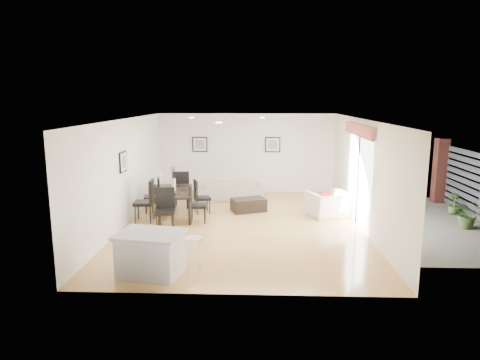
{
  "coord_description": "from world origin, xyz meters",
  "views": [
    {
      "loc": [
        0.35,
        -10.6,
        3.2
      ],
      "look_at": [
        -0.08,
        0.4,
        1.1
      ],
      "focal_mm": 32.0,
      "sensor_mm": 36.0,
      "label": 1
    }
  ],
  "objects_px": {
    "side_table": "(160,194)",
    "bar_stool": "(193,243)",
    "dining_table": "(174,193)",
    "dining_chair_efar": "(199,195)",
    "sofa": "(229,190)",
    "dining_chair_foot": "(181,187)",
    "dining_chair_wfar": "(155,193)",
    "dining_chair_enear": "(195,202)",
    "kitchen_island": "(150,253)",
    "dining_chair_wnear": "(147,198)",
    "armchair": "(329,204)",
    "dining_chair_head": "(165,206)",
    "coffee_table": "(249,205)"
  },
  "relations": [
    {
      "from": "armchair",
      "to": "coffee_table",
      "type": "distance_m",
      "value": 2.26
    },
    {
      "from": "dining_chair_head",
      "to": "bar_stool",
      "type": "xyz_separation_m",
      "value": [
        1.11,
        -2.77,
        0.03
      ]
    },
    {
      "from": "dining_chair_foot",
      "to": "coffee_table",
      "type": "distance_m",
      "value": 2.09
    },
    {
      "from": "dining_chair_head",
      "to": "side_table",
      "type": "height_order",
      "value": "dining_chair_head"
    },
    {
      "from": "sofa",
      "to": "dining_chair_wnear",
      "type": "bearing_deg",
      "value": 39.62
    },
    {
      "from": "dining_chair_wnear",
      "to": "bar_stool",
      "type": "height_order",
      "value": "dining_chair_wnear"
    },
    {
      "from": "dining_chair_efar",
      "to": "kitchen_island",
      "type": "relative_size",
      "value": 0.74
    },
    {
      "from": "dining_chair_foot",
      "to": "kitchen_island",
      "type": "bearing_deg",
      "value": 88.67
    },
    {
      "from": "sofa",
      "to": "dining_chair_head",
      "type": "distance_m",
      "value": 3.55
    },
    {
      "from": "dining_table",
      "to": "bar_stool",
      "type": "height_order",
      "value": "dining_table"
    },
    {
      "from": "dining_chair_wnear",
      "to": "dining_chair_foot",
      "type": "xyz_separation_m",
      "value": [
        0.63,
        1.54,
        -0.01
      ]
    },
    {
      "from": "dining_chair_enear",
      "to": "dining_chair_foot",
      "type": "height_order",
      "value": "dining_chair_foot"
    },
    {
      "from": "dining_table",
      "to": "kitchen_island",
      "type": "distance_m",
      "value": 3.9
    },
    {
      "from": "side_table",
      "to": "dining_chair_head",
      "type": "bearing_deg",
      "value": -74.76
    },
    {
      "from": "sofa",
      "to": "dining_chair_foot",
      "type": "bearing_deg",
      "value": 25.16
    },
    {
      "from": "armchair",
      "to": "dining_chair_wnear",
      "type": "relative_size",
      "value": 0.94
    },
    {
      "from": "dining_chair_head",
      "to": "side_table",
      "type": "distance_m",
      "value": 2.9
    },
    {
      "from": "dining_chair_wfar",
      "to": "dining_chair_enear",
      "type": "bearing_deg",
      "value": 42.23
    },
    {
      "from": "kitchen_island",
      "to": "dining_chair_efar",
      "type": "bearing_deg",
      "value": 95.14
    },
    {
      "from": "sofa",
      "to": "bar_stool",
      "type": "distance_m",
      "value": 6.06
    },
    {
      "from": "dining_chair_enear",
      "to": "dining_chair_head",
      "type": "xyz_separation_m",
      "value": [
        -0.64,
        -0.65,
        0.03
      ]
    },
    {
      "from": "coffee_table",
      "to": "side_table",
      "type": "height_order",
      "value": "side_table"
    },
    {
      "from": "armchair",
      "to": "bar_stool",
      "type": "relative_size",
      "value": 1.46
    },
    {
      "from": "side_table",
      "to": "bar_stool",
      "type": "relative_size",
      "value": 0.75
    },
    {
      "from": "bar_stool",
      "to": "side_table",
      "type": "bearing_deg",
      "value": 108.59
    },
    {
      "from": "dining_chair_wfar",
      "to": "kitchen_island",
      "type": "xyz_separation_m",
      "value": [
        0.94,
        -4.35,
        -0.15
      ]
    },
    {
      "from": "dining_chair_wnear",
      "to": "kitchen_island",
      "type": "height_order",
      "value": "dining_chair_wnear"
    },
    {
      "from": "dining_table",
      "to": "dining_chair_efar",
      "type": "xyz_separation_m",
      "value": [
        0.64,
        0.42,
        -0.14
      ]
    },
    {
      "from": "armchair",
      "to": "dining_chair_enear",
      "type": "bearing_deg",
      "value": -11.49
    },
    {
      "from": "dining_chair_foot",
      "to": "side_table",
      "type": "height_order",
      "value": "dining_chair_foot"
    },
    {
      "from": "dining_chair_enear",
      "to": "dining_chair_foot",
      "type": "bearing_deg",
      "value": 17.29
    },
    {
      "from": "dining_chair_foot",
      "to": "side_table",
      "type": "relative_size",
      "value": 2.05
    },
    {
      "from": "dining_table",
      "to": "dining_chair_wnear",
      "type": "bearing_deg",
      "value": -155.75
    },
    {
      "from": "dining_chair_head",
      "to": "kitchen_island",
      "type": "height_order",
      "value": "dining_chair_head"
    },
    {
      "from": "dining_chair_foot",
      "to": "dining_chair_head",
      "type": "bearing_deg",
      "value": 84.81
    },
    {
      "from": "dining_chair_wfar",
      "to": "dining_chair_enear",
      "type": "relative_size",
      "value": 1.02
    },
    {
      "from": "dining_table",
      "to": "coffee_table",
      "type": "relative_size",
      "value": 2.05
    },
    {
      "from": "dining_chair_efar",
      "to": "coffee_table",
      "type": "height_order",
      "value": "dining_chair_efar"
    },
    {
      "from": "dining_chair_enear",
      "to": "side_table",
      "type": "relative_size",
      "value": 1.84
    },
    {
      "from": "dining_chair_efar",
      "to": "bar_stool",
      "type": "height_order",
      "value": "dining_chair_efar"
    },
    {
      "from": "dining_chair_wnear",
      "to": "dining_chair_wfar",
      "type": "distance_m",
      "value": 0.91
    },
    {
      "from": "dining_table",
      "to": "dining_chair_wnear",
      "type": "relative_size",
      "value": 1.73
    },
    {
      "from": "coffee_table",
      "to": "dining_table",
      "type": "bearing_deg",
      "value": 177.58
    },
    {
      "from": "dining_chair_wnear",
      "to": "dining_chair_head",
      "type": "relative_size",
      "value": 1.07
    },
    {
      "from": "dining_chair_head",
      "to": "kitchen_island",
      "type": "xyz_separation_m",
      "value": [
        0.31,
        -2.77,
        -0.17
      ]
    },
    {
      "from": "dining_chair_enear",
      "to": "kitchen_island",
      "type": "height_order",
      "value": "dining_chair_enear"
    },
    {
      "from": "armchair",
      "to": "dining_chair_head",
      "type": "relative_size",
      "value": 1.01
    },
    {
      "from": "dining_table",
      "to": "dining_chair_wfar",
      "type": "xyz_separation_m",
      "value": [
        -0.63,
        0.47,
        -0.11
      ]
    },
    {
      "from": "dining_table",
      "to": "kitchen_island",
      "type": "bearing_deg",
      "value": -96.7
    },
    {
      "from": "sofa",
      "to": "dining_chair_wfar",
      "type": "bearing_deg",
      "value": 27.32
    }
  ]
}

